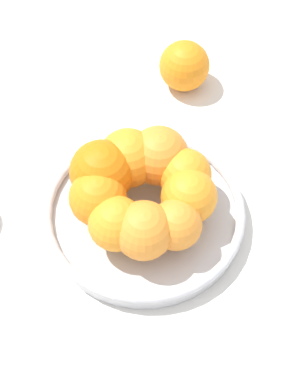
% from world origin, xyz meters
% --- Properties ---
extents(ground_plane, '(4.00, 4.00, 0.00)m').
position_xyz_m(ground_plane, '(0.00, 0.00, 0.00)').
color(ground_plane, silver).
extents(fruit_bowl, '(0.26, 0.26, 0.03)m').
position_xyz_m(fruit_bowl, '(0.00, 0.00, 0.01)').
color(fruit_bowl, silver).
rests_on(fruit_bowl, ground_plane).
extents(orange_pile, '(0.19, 0.19, 0.08)m').
position_xyz_m(orange_pile, '(-0.01, 0.00, 0.07)').
color(orange_pile, orange).
rests_on(orange_pile, fruit_bowl).
extents(stray_orange, '(0.08, 0.08, 0.08)m').
position_xyz_m(stray_orange, '(-0.06, 0.25, 0.04)').
color(stray_orange, orange).
rests_on(stray_orange, ground_plane).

